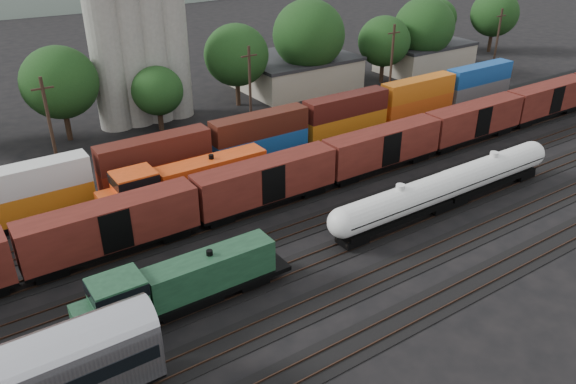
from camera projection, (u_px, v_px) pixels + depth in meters
ground at (262, 242)px, 50.90m from camera, size 600.00×600.00×0.00m
tracks at (262, 241)px, 50.87m from camera, size 180.00×33.20×0.20m
green_locomotive at (175, 286)px, 40.84m from camera, size 16.80×2.96×4.45m
tank_car_a at (399, 204)px, 51.96m from camera, size 16.14×2.89×4.23m
tank_car_b at (491, 170)px, 58.55m from camera, size 16.25×2.91×4.26m
orange_locomotive at (183, 182)px, 55.52m from camera, size 19.22×3.20×4.81m
boxcar_string at (328, 163)px, 58.76m from camera, size 184.40×2.90×4.20m
container_wall at (156, 166)px, 58.77m from camera, size 160.00×2.60×5.80m
grain_silo at (138, 40)px, 73.84m from camera, size 13.40×5.00×29.00m
industrial_sheds at (170, 100)px, 78.95m from camera, size 119.38×17.26×5.10m
tree_band at (123, 68)px, 74.50m from camera, size 165.08×20.81×14.44m
utility_poles at (160, 110)px, 64.23m from camera, size 122.20×0.36×12.00m
distant_hills at (16, 17)px, 263.53m from camera, size 860.00×286.00×130.00m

